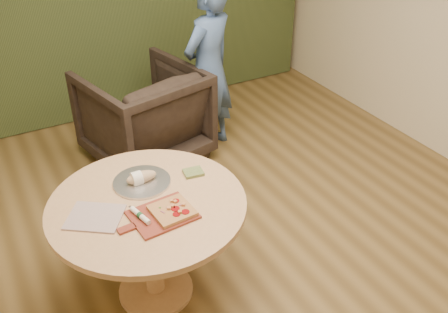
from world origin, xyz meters
The scene contains 11 objects.
room_shell centered at (0.00, 0.00, 1.40)m, with size 5.04×6.04×2.84m.
pedestal_table centered at (-0.53, 0.23, 0.61)m, with size 1.18×1.18×0.75m.
pizza_paddle centered at (-0.51, 0.07, 0.76)m, with size 0.46×0.30×0.01m.
flatbread_pizza centered at (-0.44, 0.05, 0.78)m, with size 0.24×0.24×0.04m.
cutlery_roll centered at (-0.62, 0.10, 0.78)m, with size 0.07×0.20×0.03m.
newspaper centered at (-0.84, 0.24, 0.76)m, with size 0.30×0.25×0.01m, color beige.
serving_tray centered at (-0.49, 0.42, 0.76)m, with size 0.36×0.36×0.02m.
bread_roll centered at (-0.50, 0.42, 0.79)m, with size 0.19×0.09×0.09m.
green_packet centered at (-0.16, 0.36, 0.76)m, with size 0.12×0.10×0.02m, color #4D5E2A.
armchair centered at (0.04, 1.82, 0.49)m, with size 0.94×0.88×0.97m, color black.
person_standing centered at (0.65, 1.72, 0.80)m, with size 0.59×0.38×1.60m, color #415E8E.
Camera 1 is at (-1.26, -2.02, 2.56)m, focal length 40.00 mm.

